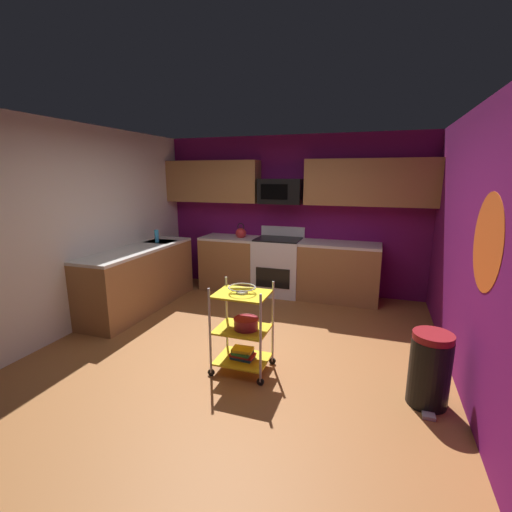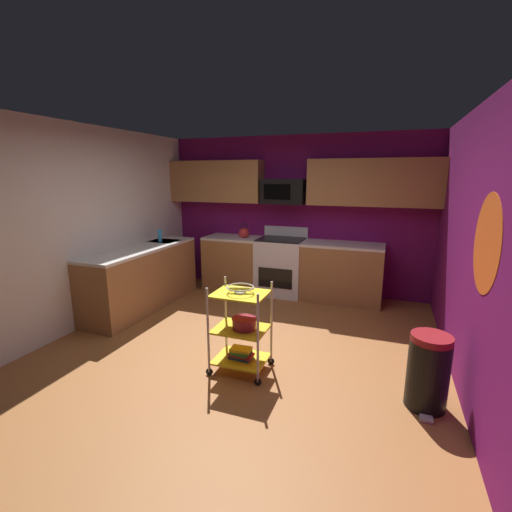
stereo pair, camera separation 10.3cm
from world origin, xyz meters
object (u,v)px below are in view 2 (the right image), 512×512
(fruit_bowl, at_px, (240,288))
(mixing_bowl_large, at_px, (244,323))
(book_stack, at_px, (241,353))
(trash_can, at_px, (428,372))
(microwave, at_px, (284,191))
(oven_range, at_px, (281,266))
(dish_soap_bottle, at_px, (160,236))
(rolling_cart, at_px, (241,329))
(kettle, at_px, (244,233))

(fruit_bowl, height_order, mixing_bowl_large, fruit_bowl)
(book_stack, bearing_deg, trash_can, 0.11)
(mixing_bowl_large, distance_m, book_stack, 0.34)
(microwave, xyz_separation_m, book_stack, (0.32, -2.61, -1.52))
(oven_range, distance_m, dish_soap_bottle, 2.03)
(trash_can, bearing_deg, oven_range, 129.16)
(rolling_cart, bearing_deg, kettle, 111.35)
(dish_soap_bottle, xyz_separation_m, trash_can, (3.80, -1.65, -0.69))
(fruit_bowl, xyz_separation_m, dish_soap_bottle, (-2.07, 1.65, 0.14))
(kettle, relative_size, dish_soap_bottle, 1.32)
(book_stack, bearing_deg, mixing_bowl_large, -0.00)
(oven_range, distance_m, fruit_bowl, 2.56)
(oven_range, relative_size, dish_soap_bottle, 5.50)
(microwave, xyz_separation_m, trash_can, (2.04, -2.61, -1.37))
(mixing_bowl_large, relative_size, trash_can, 0.38)
(dish_soap_bottle, bearing_deg, rolling_cart, -38.53)
(book_stack, relative_size, trash_can, 0.39)
(microwave, xyz_separation_m, dish_soap_bottle, (-1.76, -0.96, -0.68))
(fruit_bowl, bearing_deg, microwave, 96.92)
(dish_soap_bottle, bearing_deg, microwave, 28.71)
(rolling_cart, relative_size, book_stack, 3.59)
(fruit_bowl, distance_m, dish_soap_bottle, 2.65)
(fruit_bowl, distance_m, book_stack, 0.69)
(microwave, xyz_separation_m, rolling_cart, (0.32, -2.61, -1.25))
(trash_can, bearing_deg, microwave, 128.03)
(microwave, height_order, book_stack, microwave)
(microwave, relative_size, rolling_cart, 0.77)
(rolling_cart, relative_size, trash_can, 1.39)
(oven_range, height_order, book_stack, oven_range)
(oven_range, height_order, dish_soap_bottle, dish_soap_bottle)
(oven_range, relative_size, mixing_bowl_large, 4.37)
(fruit_bowl, height_order, trash_can, fruit_bowl)
(book_stack, distance_m, dish_soap_bottle, 2.78)
(oven_range, bearing_deg, dish_soap_bottle, -153.98)
(mixing_bowl_large, xyz_separation_m, kettle, (-1.02, 2.51, 0.48))
(mixing_bowl_large, bearing_deg, fruit_bowl, 180.00)
(rolling_cart, distance_m, mixing_bowl_large, 0.08)
(oven_range, bearing_deg, rolling_cart, -82.80)
(rolling_cart, bearing_deg, trash_can, 0.11)
(oven_range, xyz_separation_m, microwave, (-0.00, 0.10, 1.22))
(mixing_bowl_large, relative_size, dish_soap_bottle, 1.26)
(fruit_bowl, distance_m, mixing_bowl_large, 0.36)
(mixing_bowl_large, bearing_deg, trash_can, 0.11)
(fruit_bowl, relative_size, dish_soap_bottle, 1.36)
(dish_soap_bottle, bearing_deg, fruit_bowl, -38.53)
(fruit_bowl, relative_size, book_stack, 1.07)
(oven_range, xyz_separation_m, dish_soap_bottle, (-1.76, -0.86, 0.54))
(kettle, bearing_deg, rolling_cart, -68.65)
(book_stack, xyz_separation_m, dish_soap_bottle, (-2.07, 1.65, 0.84))
(mixing_bowl_large, relative_size, kettle, 0.95)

